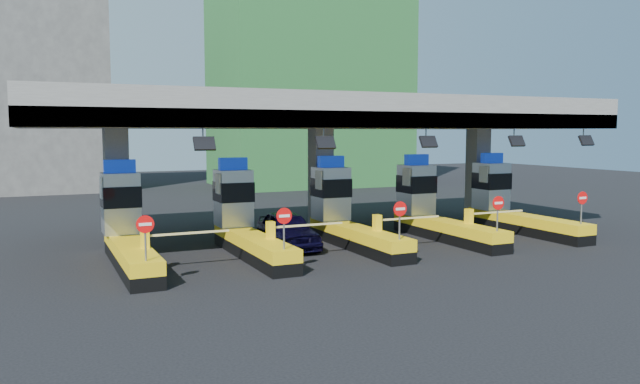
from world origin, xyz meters
name	(u,v)px	position (x,y,z in m)	size (l,w,h in m)	color
ground	(347,245)	(0.00, 0.00, 0.00)	(120.00, 120.00, 0.00)	black
toll_canopy	(322,116)	(0.00, 2.87, 6.13)	(28.00, 12.09, 7.00)	slate
toll_lane_far_left	(126,229)	(-10.00, 0.28, 1.40)	(4.43, 8.00, 4.16)	black
toll_lane_left	(244,221)	(-5.00, 0.28, 1.40)	(4.43, 8.00, 4.16)	black
toll_lane_center	(345,215)	(0.00, 0.28, 1.40)	(4.43, 8.00, 4.16)	black
toll_lane_right	(432,210)	(5.00, 0.28, 1.40)	(4.43, 8.00, 4.16)	black
toll_lane_far_right	(509,205)	(10.00, 0.28, 1.40)	(4.43, 8.00, 4.16)	black
bg_building_scaffold	(308,44)	(12.00, 32.00, 14.00)	(18.00, 12.00, 28.00)	#1E5926
bg_building_concrete	(22,90)	(-14.00, 36.00, 9.00)	(14.00, 10.00, 18.00)	#4C4C49
van	(288,230)	(-2.81, 0.55, 0.84)	(1.99, 4.94, 1.68)	black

